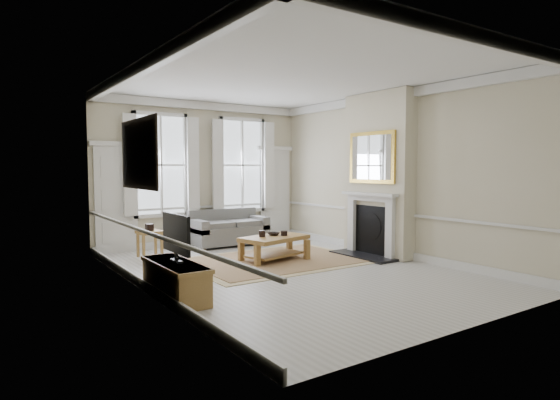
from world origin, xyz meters
TOP-DOWN VIEW (x-y plane):
  - floor at (0.00, 0.00)m, footprint 7.20×7.20m
  - ceiling at (0.00, 0.00)m, footprint 7.20×7.20m
  - back_wall at (0.00, 3.60)m, footprint 5.20×0.00m
  - left_wall at (-2.60, 0.00)m, footprint 0.00×7.20m
  - right_wall at (2.60, 0.00)m, footprint 0.00×7.20m
  - window_left at (-1.05, 3.55)m, footprint 1.26×0.20m
  - window_right at (1.05, 3.55)m, footprint 1.26×0.20m
  - door_left at (-2.05, 3.56)m, footprint 0.90×0.08m
  - door_right at (2.05, 3.56)m, footprint 0.90×0.08m
  - painting at (-2.56, 0.30)m, footprint 0.05×1.66m
  - chimney_breast at (2.43, 0.20)m, footprint 0.35×1.70m
  - hearth at (2.00, 0.20)m, footprint 0.55×1.50m
  - fireplace at (2.20, 0.20)m, footprint 0.21×1.45m
  - mirror at (2.21, 0.20)m, footprint 0.06×1.26m
  - sofa at (0.40, 3.11)m, footprint 1.79×0.87m
  - side_table at (-1.64, 2.64)m, footprint 0.49×0.49m
  - rug at (0.27, 0.89)m, footprint 3.50×2.60m
  - coffee_table at (0.27, 0.89)m, footprint 1.46×1.06m
  - ceramic_pot_a at (0.02, 0.94)m, footprint 0.13×0.13m
  - ceramic_pot_b at (0.47, 0.84)m, footprint 0.13×0.13m
  - bowl at (0.32, 0.99)m, footprint 0.30×0.30m
  - tv_stand at (-2.34, -0.54)m, footprint 0.47×1.45m
  - tv at (-2.32, -0.54)m, footprint 0.08×0.90m

SIDE VIEW (x-z plane):
  - floor at x=0.00m, z-range 0.00..0.00m
  - rug at x=0.27m, z-range 0.00..0.02m
  - hearth at x=2.00m, z-range 0.00..0.05m
  - tv_stand at x=-2.34m, z-range 0.00..0.52m
  - sofa at x=0.40m, z-range -0.07..0.78m
  - coffee_table at x=0.27m, z-range 0.16..0.66m
  - side_table at x=-1.64m, z-range 0.17..0.72m
  - bowl at x=0.32m, z-range 0.49..0.55m
  - ceramic_pot_b at x=0.47m, z-range 0.49..0.59m
  - ceramic_pot_a at x=0.02m, z-range 0.49..0.62m
  - fireplace at x=2.20m, z-range 0.07..1.40m
  - tv at x=-2.32m, z-range 0.57..1.25m
  - door_left at x=-2.05m, z-range 0.00..2.30m
  - door_right at x=2.05m, z-range 0.00..2.30m
  - back_wall at x=0.00m, z-range -0.90..4.30m
  - left_wall at x=-2.60m, z-range -1.90..5.30m
  - right_wall at x=2.60m, z-range -1.90..5.30m
  - chimney_breast at x=2.43m, z-range 0.01..3.39m
  - window_left at x=-1.05m, z-range 0.80..3.00m
  - window_right at x=1.05m, z-range 0.80..3.00m
  - painting at x=-2.56m, z-range 1.52..2.58m
  - mirror at x=2.21m, z-range 1.52..2.58m
  - ceiling at x=0.00m, z-range 3.40..3.40m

